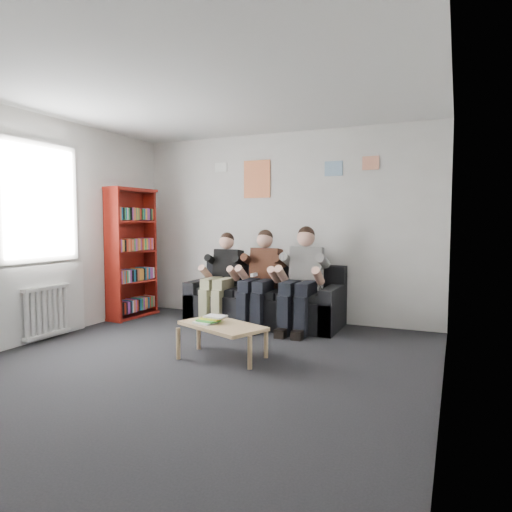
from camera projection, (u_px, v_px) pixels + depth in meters
The scene contains 14 objects.
room_shell at pixel (190, 229), 4.34m from camera, with size 5.00×5.00×5.00m.
sofa at pixel (265, 302), 6.37m from camera, with size 2.12×0.87×0.82m.
bookshelf at pixel (132, 253), 6.76m from camera, with size 0.29×0.86×1.91m.
coffee_table at pixel (222, 328), 4.71m from camera, with size 0.90×0.50×0.36m.
game_cases at pixel (210, 319), 4.77m from camera, with size 0.28×0.26×0.07m.
person_left at pixel (221, 278), 6.41m from camera, with size 0.38×0.82×1.27m.
person_middle at pixel (260, 279), 6.17m from camera, with size 0.41×0.87×1.31m.
person_right at pixel (301, 280), 5.93m from camera, with size 0.43×0.92×1.36m.
radiator at pixel (47, 311), 5.46m from camera, with size 0.10×0.64×0.60m.
window at pixel (40, 254), 5.44m from camera, with size 0.05×1.30×2.36m.
poster_large at pixel (257, 179), 6.72m from camera, with size 0.42×0.01×0.55m, color gold.
poster_blue at pixel (334, 169), 6.25m from camera, with size 0.25×0.01×0.20m, color #3C8BCD.
poster_pink at pixel (371, 163), 6.05m from camera, with size 0.22×0.01×0.18m, color #C33C86.
poster_sign at pixel (221, 167), 6.95m from camera, with size 0.20×0.01×0.14m, color white.
Camera 1 is at (2.33, -3.73, 1.41)m, focal length 32.00 mm.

